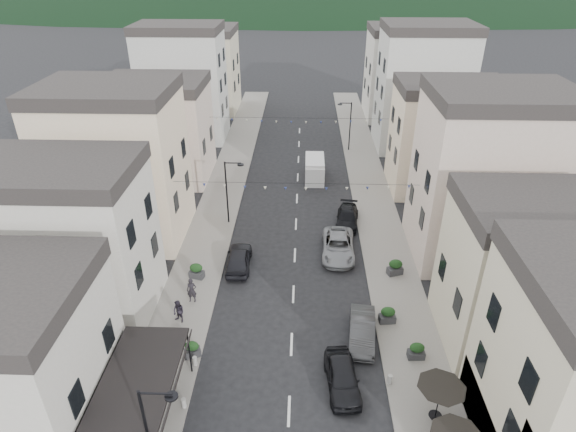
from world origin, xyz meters
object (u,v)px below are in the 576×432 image
(parked_car_c, at_px, (338,246))
(delivery_van, at_px, (315,168))
(parked_car_d, at_px, (347,217))
(parked_car_e, at_px, (239,258))
(pedestrian_b, at_px, (179,312))
(parked_car_b, at_px, (362,331))
(pedestrian_a, at_px, (192,290))
(parked_car_a, at_px, (342,377))

(parked_car_c, distance_m, delivery_van, 14.68)
(parked_car_d, bearing_deg, parked_car_c, -95.27)
(parked_car_e, bearing_deg, pedestrian_b, 62.76)
(parked_car_d, bearing_deg, pedestrian_b, -124.52)
(parked_car_c, height_order, delivery_van, delivery_van)
(parked_car_b, distance_m, delivery_van, 24.41)
(parked_car_d, relative_size, delivery_van, 0.93)
(parked_car_b, relative_size, pedestrian_b, 2.66)
(parked_car_e, height_order, delivery_van, delivery_van)
(parked_car_b, xyz_separation_m, pedestrian_b, (-11.95, 1.15, 0.22))
(pedestrian_a, xyz_separation_m, pedestrian_b, (-0.43, -2.11, -0.10))
(pedestrian_b, bearing_deg, delivery_van, 97.14)
(parked_car_a, bearing_deg, parked_car_e, 116.94)
(parked_car_e, bearing_deg, parked_car_b, 137.46)
(parked_car_b, height_order, parked_car_e, parked_car_e)
(delivery_van, bearing_deg, pedestrian_b, -111.64)
(parked_car_c, bearing_deg, parked_car_d, 79.61)
(parked_car_b, xyz_separation_m, parked_car_d, (0.14, 14.59, -0.06))
(parked_car_b, xyz_separation_m, delivery_van, (-2.66, 24.27, 0.44))
(parked_car_c, xyz_separation_m, delivery_van, (-1.69, 14.58, 0.41))
(parked_car_d, distance_m, parked_car_e, 11.30)
(pedestrian_b, bearing_deg, parked_car_a, 3.70)
(parked_car_a, relative_size, delivery_van, 0.86)
(parked_car_b, distance_m, pedestrian_a, 11.97)
(parked_car_b, height_order, pedestrian_a, pedestrian_a)
(parked_car_d, bearing_deg, parked_car_e, -134.80)
(parked_car_c, xyz_separation_m, pedestrian_b, (-10.98, -8.54, 0.19))
(parked_car_c, distance_m, parked_car_e, 8.08)
(parked_car_a, distance_m, parked_car_c, 13.49)
(parked_car_a, relative_size, pedestrian_b, 2.59)
(parked_car_e, distance_m, pedestrian_b, 7.25)
(delivery_van, height_order, pedestrian_a, delivery_van)
(parked_car_c, xyz_separation_m, pedestrian_a, (-10.55, -6.42, 0.29))
(parked_car_c, relative_size, parked_car_d, 1.19)
(parked_car_b, xyz_separation_m, parked_car_c, (-0.97, 9.69, 0.03))
(parked_car_b, xyz_separation_m, pedestrian_a, (-11.52, 3.27, 0.32))
(parked_car_a, xyz_separation_m, parked_car_b, (1.50, 3.79, -0.00))
(pedestrian_b, bearing_deg, parked_car_e, 93.23)
(parked_car_c, relative_size, pedestrian_a, 2.95)
(parked_car_b, relative_size, parked_car_c, 0.81)
(parked_car_a, xyz_separation_m, parked_car_c, (0.54, 13.48, 0.03))
(delivery_van, xyz_separation_m, pedestrian_a, (-8.86, -21.00, -0.12))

